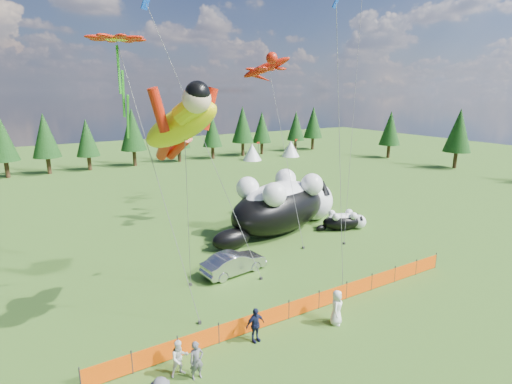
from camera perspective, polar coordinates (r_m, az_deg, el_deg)
ground at (r=24.45m, az=2.44°, el=-13.84°), size 160.00×160.00×0.00m
safety_fence at (r=22.08m, az=6.89°, el=-15.76°), size 22.06×0.06×1.10m
tree_line at (r=64.52m, az=-20.17°, el=6.73°), size 90.00×4.00×8.00m
festival_tents at (r=63.15m, az=-9.23°, el=4.88°), size 50.00×3.20×2.80m
cat_large at (r=33.54m, az=3.99°, el=-1.71°), size 13.20×7.04×4.84m
cat_small at (r=34.87m, az=12.46°, el=-4.02°), size 4.33×2.65×1.62m
car at (r=26.21m, az=-3.18°, el=-10.07°), size 4.52×2.10×1.43m
spectator_a at (r=17.84m, az=-8.49°, el=-22.70°), size 0.61×0.41×1.66m
spectator_b at (r=18.12m, az=-10.86°, el=-22.26°), size 0.78×0.46×1.60m
spectator_c at (r=19.71m, az=-0.11°, el=-18.46°), size 1.04×0.58×1.71m
spectator_e at (r=21.32m, az=11.45°, el=-15.86°), size 1.06×1.01×1.83m
superhero_kite at (r=19.51m, az=-10.79°, el=9.33°), size 6.61×6.73×12.40m
gecko_kite at (r=34.92m, az=1.47°, el=17.34°), size 6.31×10.66×15.42m
flower_kite at (r=22.31m, az=-19.29°, el=19.56°), size 3.58×6.39×14.80m
diamond_kite_a at (r=26.55m, az=-14.72°, el=23.17°), size 5.06×6.28×17.99m
diamond_kite_c at (r=23.34m, az=11.46°, el=22.45°), size 0.99×2.68×16.73m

